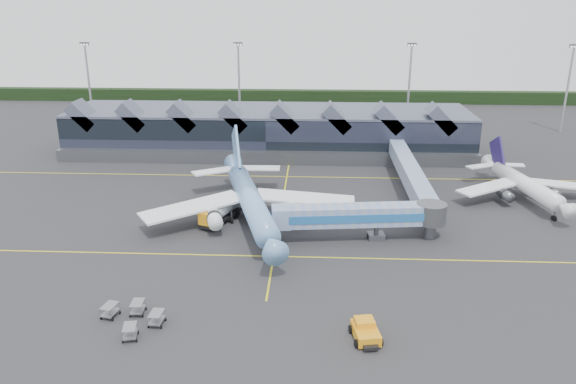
{
  "coord_description": "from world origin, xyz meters",
  "views": [
    {
      "loc": [
        5.41,
        -77.8,
        34.09
      ],
      "look_at": [
        1.37,
        4.64,
        5.0
      ],
      "focal_mm": 35.0,
      "sensor_mm": 36.0,
      "label": 1
    }
  ],
  "objects_px": {
    "main_airliner": "(250,199)",
    "jet_bridge": "(369,216)",
    "regional_jet": "(523,183)",
    "pushback_tug": "(366,331)",
    "fuel_truck": "(222,210)"
  },
  "relations": [
    {
      "from": "regional_jet",
      "to": "jet_bridge",
      "type": "bearing_deg",
      "value": -157.59
    },
    {
      "from": "main_airliner",
      "to": "pushback_tug",
      "type": "bearing_deg",
      "value": -79.33
    },
    {
      "from": "fuel_truck",
      "to": "pushback_tug",
      "type": "relative_size",
      "value": 2.02
    },
    {
      "from": "jet_bridge",
      "to": "fuel_truck",
      "type": "xyz_separation_m",
      "value": [
        -22.66,
        5.84,
        -1.85
      ]
    },
    {
      "from": "main_airliner",
      "to": "regional_jet",
      "type": "distance_m",
      "value": 48.24
    },
    {
      "from": "regional_jet",
      "to": "fuel_truck",
      "type": "bearing_deg",
      "value": -176.81
    },
    {
      "from": "regional_jet",
      "to": "jet_bridge",
      "type": "relative_size",
      "value": 1.06
    },
    {
      "from": "regional_jet",
      "to": "pushback_tug",
      "type": "distance_m",
      "value": 53.98
    },
    {
      "from": "main_airliner",
      "to": "fuel_truck",
      "type": "distance_m",
      "value": 4.85
    },
    {
      "from": "main_airliner",
      "to": "jet_bridge",
      "type": "xyz_separation_m",
      "value": [
        18.23,
        -6.26,
        -0.06
      ]
    },
    {
      "from": "regional_jet",
      "to": "pushback_tug",
      "type": "relative_size",
      "value": 5.63
    },
    {
      "from": "jet_bridge",
      "to": "fuel_truck",
      "type": "distance_m",
      "value": 23.48
    },
    {
      "from": "regional_jet",
      "to": "jet_bridge",
      "type": "distance_m",
      "value": 33.99
    },
    {
      "from": "main_airliner",
      "to": "fuel_truck",
      "type": "height_order",
      "value": "main_airliner"
    },
    {
      "from": "regional_jet",
      "to": "pushback_tug",
      "type": "height_order",
      "value": "regional_jet"
    }
  ]
}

